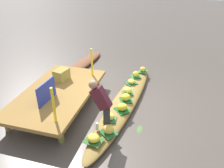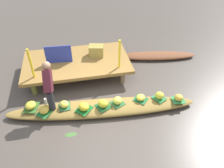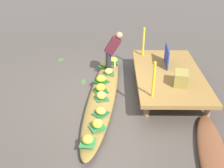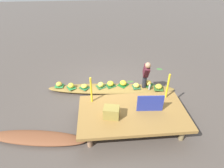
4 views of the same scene
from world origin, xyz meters
The scene contains 30 objects.
canal_water centered at (0.00, 0.00, 0.00)m, with size 40.00×40.00×0.00m, color #4C433C.
dock_platform centered at (-0.48, 1.78, 0.43)m, with size 3.20×1.80×0.50m.
vendor_boat centered at (0.00, 0.00, 0.11)m, with size 4.86×0.68×0.22m, color olive.
moored_boat centered at (2.26, 2.18, 0.09)m, with size 2.76×0.54×0.17m, color brown.
leaf_mat_0 centered at (-0.94, 0.13, 0.22)m, with size 0.31×0.28×0.01m, color #2A6239.
banana_bunch_0 centered at (-0.94, 0.13, 0.30)m, with size 0.22×0.21×0.17m, color #F8DF49.
leaf_mat_1 centered at (1.02, -0.01, 0.22)m, with size 0.33×0.29×0.01m, color #1E5F34.
banana_bunch_1 centered at (1.02, -0.01, 0.29)m, with size 0.24×0.22×0.14m, color yellow.
leaf_mat_2 centered at (1.52, -0.05, 0.22)m, with size 0.32×0.28×0.01m, color #28783D.
banana_bunch_2 centered at (1.52, -0.05, 0.32)m, with size 0.23×0.22×0.19m, color yellow.
leaf_mat_3 centered at (-0.46, -0.07, 0.22)m, with size 0.38×0.32×0.01m, color #165F21.
banana_bunch_3 centered at (-0.46, -0.07, 0.31)m, with size 0.27×0.25×0.18m, color gold.
leaf_mat_4 centered at (1.99, -0.22, 0.22)m, with size 0.32×0.29×0.01m, color #2C8642.
banana_bunch_4 centered at (1.99, -0.22, 0.30)m, with size 0.23×0.23×0.16m, color gold.
leaf_mat_5 centered at (0.02, -0.06, 0.22)m, with size 0.34×0.33×0.01m, color #1E5528.
banana_bunch_5 centered at (0.02, -0.06, 0.32)m, with size 0.25×0.25×0.19m, color gold.
leaf_mat_6 centered at (-1.76, 0.26, 0.22)m, with size 0.40×0.33×0.01m, color #346027.
banana_bunch_6 centered at (-1.76, 0.26, 0.30)m, with size 0.29×0.25×0.15m, color gold.
leaf_mat_7 centered at (0.40, -0.02, 0.22)m, with size 0.31×0.31×0.01m, color #2D5F33.
banana_bunch_7 centered at (0.40, -0.02, 0.31)m, with size 0.22×0.24×0.19m, color #EDE74E.
leaf_mat_8 centered at (-1.42, 0.02, 0.22)m, with size 0.38×0.30×0.01m, color #1E5E2B.
banana_bunch_8 centered at (-1.42, 0.02, 0.32)m, with size 0.27×0.23×0.20m, color gold.
vendor_person centered at (-1.22, 0.24, 0.90)m, with size 0.23×0.54×1.18m.
water_bottle centered at (-1.39, 0.31, 0.31)m, with size 0.06×0.06×0.20m, color silver.
market_banner centered at (-0.98, 1.78, 0.77)m, with size 0.77×0.03×0.55m, color navy.
railing_post_west centered at (-1.68, 1.18, 0.93)m, with size 0.06×0.06×0.87m, color yellow.
railing_post_east centered at (0.72, 1.18, 0.93)m, with size 0.06×0.06×0.87m, color yellow.
produce_crate centered at (0.16, 1.95, 0.67)m, with size 0.44×0.32×0.35m, color olive.
drifting_plant_0 centered at (-0.85, -0.61, 0.00)m, with size 0.29×0.13×0.01m, color #416A30.
drifting_plant_1 centered at (-2.39, -1.56, 0.00)m, with size 0.27×0.17×0.01m, color #3D7435.
Camera 4 is at (0.49, 5.88, 4.23)m, focal length 29.97 mm.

